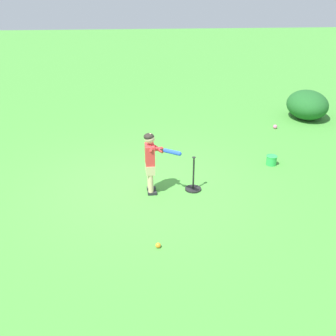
# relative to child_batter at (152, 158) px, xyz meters

# --- Properties ---
(ground_plane) EXTENTS (40.00, 40.00, 0.00)m
(ground_plane) POSITION_rel_child_batter_xyz_m (-0.24, -0.17, -0.65)
(ground_plane) COLOR #479338
(child_batter) EXTENTS (0.57, 0.59, 1.08)m
(child_batter) POSITION_rel_child_batter_xyz_m (0.00, 0.00, 0.00)
(child_batter) COLOR #232328
(child_batter) RESTS_ON ground
(play_ball_midfield) EXTENTS (0.10, 0.10, 0.10)m
(play_ball_midfield) POSITION_rel_child_batter_xyz_m (-2.98, 3.03, -0.60)
(play_ball_midfield) COLOR pink
(play_ball_midfield) RESTS_ON ground
(play_ball_behind_batter) EXTENTS (0.07, 0.07, 0.07)m
(play_ball_behind_batter) POSITION_rel_child_batter_xyz_m (1.61, 0.03, -0.61)
(play_ball_behind_batter) COLOR orange
(play_ball_behind_batter) RESTS_ON ground
(batting_tee) EXTENTS (0.28, 0.28, 0.62)m
(batting_tee) POSITION_rel_child_batter_xyz_m (-0.05, 0.72, -0.55)
(batting_tee) COLOR black
(batting_tee) RESTS_ON ground
(toy_bucket) EXTENTS (0.22, 0.22, 0.19)m
(toy_bucket) POSITION_rel_child_batter_xyz_m (-0.98, 2.37, -0.55)
(toy_bucket) COLOR green
(toy_bucket) RESTS_ON ground
(shrub_left_background) EXTENTS (1.20, 1.00, 0.71)m
(shrub_left_background) POSITION_rel_child_batter_xyz_m (-3.67, 4.03, -0.30)
(shrub_left_background) COLOR #1E5B23
(shrub_left_background) RESTS_ON ground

